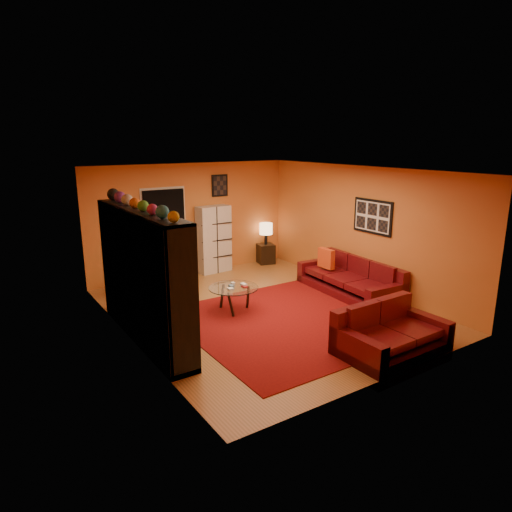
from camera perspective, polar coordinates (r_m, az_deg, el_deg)
floor at (r=8.66m, az=0.93°, el=-6.79°), size 6.00×6.00×0.00m
ceiling at (r=8.08m, az=1.00°, el=10.64°), size 6.00×6.00×0.00m
wall_back at (r=10.84m, az=-8.02°, el=4.57°), size 6.00×0.00×6.00m
wall_front at (r=6.12m, az=16.99°, el=-3.69°), size 6.00×0.00×6.00m
wall_left at (r=7.21m, az=-15.70°, el=-0.86°), size 0.00×6.00×6.00m
wall_right at (r=9.87m, az=13.08°, el=3.36°), size 0.00×6.00×6.00m
rug at (r=8.18m, az=4.29°, el=-8.09°), size 3.60×3.60×0.01m
doorway at (r=10.58m, az=-11.30°, el=2.64°), size 0.95×0.10×2.04m
wall_art_right at (r=9.60m, az=14.39°, el=4.80°), size 0.03×1.00×0.70m
wall_art_back at (r=11.06m, az=-4.56°, el=8.78°), size 0.42×0.03×0.52m
entertainment_unit at (r=7.35m, az=-13.90°, el=-2.50°), size 0.45×3.00×2.10m
tv at (r=7.38m, az=-13.54°, el=-2.76°), size 0.99×0.13×0.57m
sofa at (r=9.76m, az=11.90°, el=-2.86°), size 1.13×2.43×0.85m
loveseat at (r=7.29m, az=16.13°, el=-9.22°), size 1.67×1.02×0.85m
throw_pillow at (r=9.96m, az=8.76°, el=-0.29°), size 0.12×0.42×0.42m
coffee_table at (r=8.49m, az=-2.83°, el=-4.23°), size 0.92×0.92×0.46m
storage_cabinet at (r=10.96m, az=-5.30°, el=2.10°), size 0.82×0.41×1.60m
bowl_chair at (r=9.71m, az=-14.75°, el=-2.88°), size 0.74×0.74×0.60m
side_table at (r=11.79m, az=1.24°, el=0.29°), size 0.49×0.49×0.50m
table_lamp at (r=11.65m, az=1.25°, el=3.37°), size 0.33×0.33×0.55m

